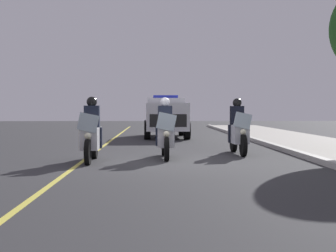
% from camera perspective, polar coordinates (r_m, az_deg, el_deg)
% --- Properties ---
extents(ground_plane, '(80.00, 80.00, 0.00)m').
position_cam_1_polar(ground_plane, '(12.16, 0.16, -4.44)').
color(ground_plane, '#333335').
extents(curb_strip, '(48.00, 0.24, 0.15)m').
position_cam_1_polar(curb_strip, '(12.87, 17.63, -3.84)').
color(curb_strip, '#B7B5AD').
rests_on(curb_strip, ground).
extents(lane_stripe_center, '(48.00, 0.12, 0.01)m').
position_cam_1_polar(lane_stripe_center, '(12.30, -10.62, -4.38)').
color(lane_stripe_center, '#E0D14C').
rests_on(lane_stripe_center, ground).
extents(police_motorcycle_lead_left, '(2.14, 0.57, 1.72)m').
position_cam_1_polar(police_motorcycle_lead_left, '(12.31, -9.47, -1.12)').
color(police_motorcycle_lead_left, black).
rests_on(police_motorcycle_lead_left, ground).
extents(police_motorcycle_lead_right, '(2.14, 0.57, 1.72)m').
position_cam_1_polar(police_motorcycle_lead_right, '(12.99, -0.34, -0.92)').
color(police_motorcycle_lead_right, black).
rests_on(police_motorcycle_lead_right, ground).
extents(police_motorcycle_trailing, '(2.14, 0.57, 1.72)m').
position_cam_1_polar(police_motorcycle_trailing, '(14.35, 8.66, -0.65)').
color(police_motorcycle_trailing, black).
rests_on(police_motorcycle_trailing, ground).
extents(police_suv, '(4.95, 2.16, 2.05)m').
position_cam_1_polar(police_suv, '(22.43, -0.29, 1.31)').
color(police_suv, silver).
rests_on(police_suv, ground).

